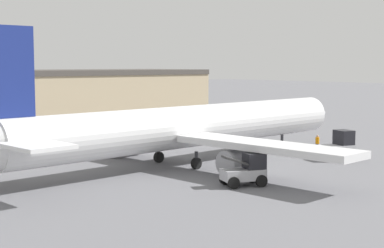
% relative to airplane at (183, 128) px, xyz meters
% --- Properties ---
extents(ground_plane, '(400.00, 400.00, 0.00)m').
position_rel_airplane_xyz_m(ground_plane, '(0.97, 0.06, -3.04)').
color(ground_plane, slate).
extents(airplane, '(40.92, 32.56, 10.61)m').
position_rel_airplane_xyz_m(airplane, '(0.00, 0.00, 0.00)').
color(airplane, silver).
rests_on(airplane, ground_plane).
extents(ground_crew_worker, '(0.36, 0.36, 1.63)m').
position_rel_airplane_xyz_m(ground_crew_worker, '(13.90, -2.97, -2.17)').
color(ground_crew_worker, '#1E2338').
rests_on(ground_crew_worker, ground_plane).
extents(baggage_tug, '(3.22, 2.73, 2.53)m').
position_rel_airplane_xyz_m(baggage_tug, '(11.71, -6.85, -1.90)').
color(baggage_tug, '#B2B2B7').
rests_on(baggage_tug, ground_plane).
extents(belt_loader_truck, '(3.29, 2.71, 2.19)m').
position_rel_airplane_xyz_m(belt_loader_truck, '(-2.24, -9.19, -2.00)').
color(belt_loader_truck, '#B2B2B7').
rests_on(belt_loader_truck, ground_plane).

